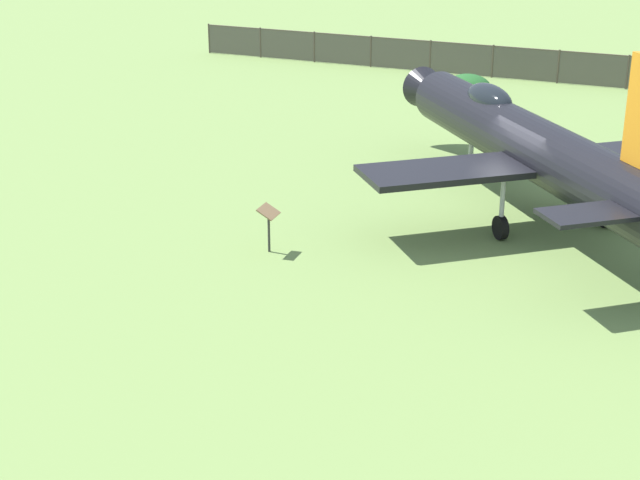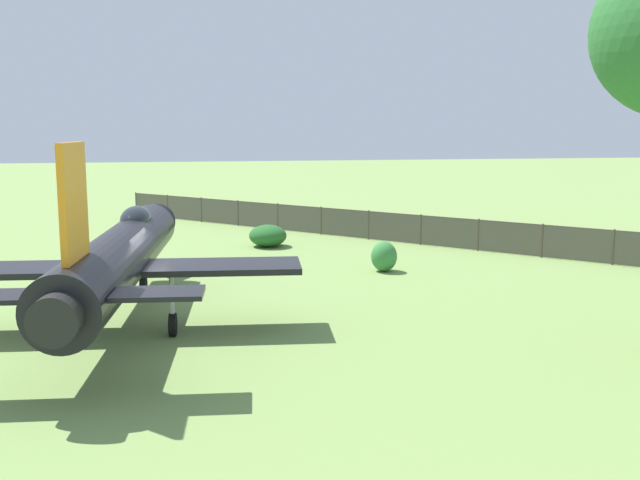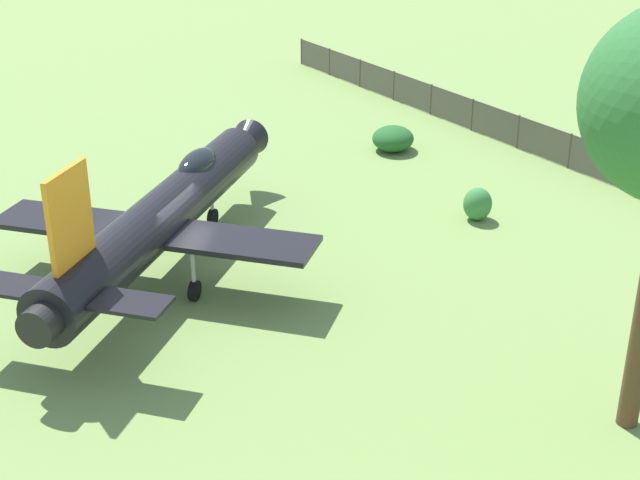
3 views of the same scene
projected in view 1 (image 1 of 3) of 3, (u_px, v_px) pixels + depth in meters
ground_plane at (529, 217)px, 25.58m from camera, size 200.00×200.00×0.00m
display_jet at (528, 143)px, 25.21m from camera, size 14.41×9.76×5.02m
perimeter_fence at (628, 71)px, 39.65m from camera, size 29.37×26.54×1.41m
shrub_near_fence at (468, 87)px, 38.04m from camera, size 1.90×1.70×0.99m
info_plaque at (269, 218)px, 22.98m from camera, size 0.71×0.70×1.14m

